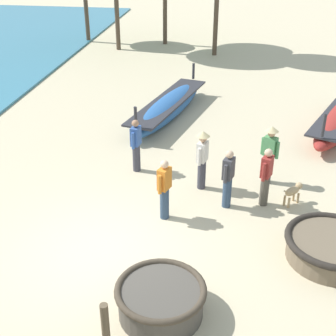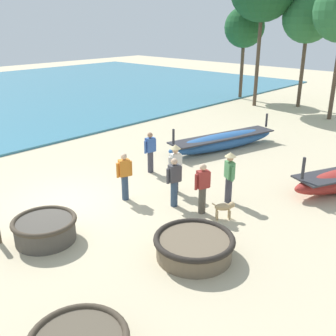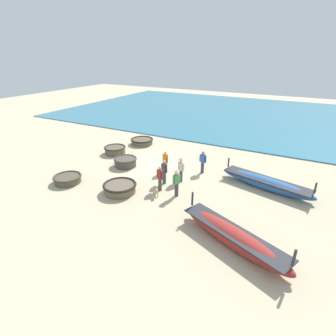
% 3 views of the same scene
% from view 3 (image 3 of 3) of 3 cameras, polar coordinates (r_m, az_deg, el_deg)
% --- Properties ---
extents(ground_plane, '(80.00, 80.00, 0.00)m').
position_cam_3_polar(ground_plane, '(19.82, -2.71, 1.11)').
color(ground_plane, '#C6B793').
extents(sea, '(28.00, 52.00, 0.10)m').
position_cam_3_polar(sea, '(36.77, 19.42, 10.61)').
color(sea, teal).
rests_on(sea, ground).
extents(coracle_tilted, '(1.77, 1.77, 0.61)m').
position_cam_3_polar(coracle_tilted, '(21.98, -11.46, 3.91)').
color(coracle_tilted, brown).
rests_on(coracle_tilted, ground).
extents(coracle_front_left, '(1.68, 1.68, 0.63)m').
position_cam_3_polar(coracle_front_left, '(19.37, -9.25, 1.37)').
color(coracle_front_left, '#4C473F').
rests_on(coracle_front_left, ground).
extents(coracle_nearest, '(2.03, 2.03, 0.51)m').
position_cam_3_polar(coracle_nearest, '(23.97, -5.68, 5.84)').
color(coracle_nearest, brown).
rests_on(coracle_nearest, ground).
extents(coracle_upturned, '(2.00, 2.00, 0.56)m').
position_cam_3_polar(coracle_upturned, '(15.84, -10.44, -4.20)').
color(coracle_upturned, brown).
rests_on(coracle_upturned, ground).
extents(coracle_center, '(1.77, 1.77, 0.47)m').
position_cam_3_polar(coracle_center, '(17.93, -21.01, -2.20)').
color(coracle_center, brown).
rests_on(coracle_center, ground).
extents(long_boat_white_hull, '(2.43, 5.85, 1.30)m').
position_cam_3_polar(long_boat_white_hull, '(17.05, 20.53, -3.06)').
color(long_boat_white_hull, '#285693').
rests_on(long_boat_white_hull, ground).
extents(long_boat_blue_hull, '(3.14, 5.54, 1.46)m').
position_cam_3_polar(long_boat_blue_hull, '(11.94, 13.97, -14.31)').
color(long_boat_blue_hull, maroon).
rests_on(long_boat_blue_hull, ground).
extents(fisherman_hauling, '(0.31, 0.51, 1.57)m').
position_cam_3_polar(fisherman_hauling, '(16.40, -0.83, -0.72)').
color(fisherman_hauling, '#2D425B').
rests_on(fisherman_hauling, ground).
extents(fisherman_by_coracle, '(0.47, 0.36, 1.67)m').
position_cam_3_polar(fisherman_by_coracle, '(14.91, 1.90, -2.85)').
color(fisherman_by_coracle, '#383842').
rests_on(fisherman_by_coracle, ground).
extents(fisherman_crouching, '(0.33, 0.50, 1.57)m').
position_cam_3_polar(fisherman_crouching, '(15.57, -1.77, -2.14)').
color(fisherman_crouching, '#4C473D').
rests_on(fisherman_crouching, ground).
extents(fisherman_standing_left, '(0.33, 0.50, 1.57)m').
position_cam_3_polar(fisherman_standing_left, '(17.90, -0.58, 1.47)').
color(fisherman_standing_left, '#2D425B').
rests_on(fisherman_standing_left, ground).
extents(fisherman_with_hat, '(0.27, 0.52, 1.57)m').
position_cam_3_polar(fisherman_with_hat, '(18.00, 7.56, 1.38)').
color(fisherman_with_hat, '#383842').
rests_on(fisherman_with_hat, ground).
extents(fisherman_standing_right, '(0.36, 0.51, 1.67)m').
position_cam_3_polar(fisherman_standing_right, '(16.57, 2.84, -0.01)').
color(fisherman_standing_right, '#383842').
rests_on(fisherman_standing_right, ground).
extents(dog, '(0.52, 0.53, 0.55)m').
position_cam_3_polar(dog, '(15.16, -2.68, -4.90)').
color(dog, tan).
rests_on(dog, ground).
extents(mooring_post_mid_beach, '(0.14, 0.14, 0.98)m').
position_cam_3_polar(mooring_post_mid_beach, '(20.42, -10.02, 2.94)').
color(mooring_post_mid_beach, brown).
rests_on(mooring_post_mid_beach, ground).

